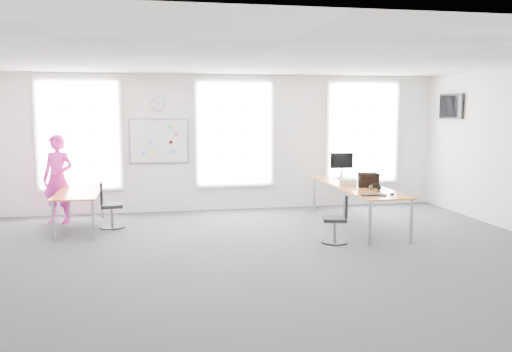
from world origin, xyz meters
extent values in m
plane|color=#28282D|center=(0.00, 0.00, 0.00)|extent=(10.00, 10.00, 0.00)
plane|color=white|center=(0.00, 0.00, 3.00)|extent=(10.00, 10.00, 0.00)
plane|color=white|center=(0.00, 4.00, 1.50)|extent=(10.00, 0.00, 10.00)
plane|color=white|center=(0.00, -4.00, 1.50)|extent=(10.00, 0.00, 10.00)
cube|color=white|center=(-3.00, 3.97, 1.70)|extent=(1.60, 0.06, 2.20)
cube|color=white|center=(0.30, 3.97, 1.70)|extent=(1.60, 0.06, 2.20)
cube|color=white|center=(3.30, 3.97, 1.70)|extent=(1.60, 0.06, 2.20)
cube|color=orange|center=(2.36, 1.89, 0.77)|extent=(0.86, 3.21, 0.03)
cylinder|color=gray|center=(2.00, 0.35, 0.37)|extent=(0.05, 0.05, 0.75)
cylinder|color=gray|center=(2.73, 0.35, 0.37)|extent=(0.05, 0.05, 0.75)
cylinder|color=gray|center=(2.00, 3.44, 0.37)|extent=(0.05, 0.05, 0.75)
cylinder|color=gray|center=(2.73, 3.44, 0.37)|extent=(0.05, 0.05, 0.75)
cube|color=orange|center=(-2.87, 2.62, 0.70)|extent=(0.78, 1.95, 0.03)
cylinder|color=gray|center=(-3.20, 1.71, 0.34)|extent=(0.05, 0.05, 0.68)
cylinder|color=gray|center=(-2.54, 1.71, 0.34)|extent=(0.05, 0.05, 0.68)
cylinder|color=gray|center=(-3.20, 3.54, 0.34)|extent=(0.05, 0.05, 0.68)
cylinder|color=gray|center=(-2.54, 3.54, 0.34)|extent=(0.05, 0.05, 0.68)
cylinder|color=black|center=(1.49, 0.64, 0.01)|extent=(0.45, 0.45, 0.03)
cylinder|color=gray|center=(1.49, 0.64, 0.21)|extent=(0.05, 0.05, 0.36)
cube|color=black|center=(1.49, 0.64, 0.41)|extent=(0.47, 0.47, 0.06)
cube|color=black|center=(1.66, 0.59, 0.65)|extent=(0.14, 0.36, 0.39)
cylinder|color=black|center=(-2.28, 2.55, 0.01)|extent=(0.47, 0.47, 0.03)
cylinder|color=gray|center=(-2.28, 2.55, 0.22)|extent=(0.05, 0.05, 0.38)
cube|color=black|center=(-2.28, 2.55, 0.43)|extent=(0.43, 0.43, 0.06)
cube|color=black|center=(-2.46, 2.54, 0.68)|extent=(0.08, 0.38, 0.41)
imported|color=#ED27AF|center=(-3.34, 3.22, 0.88)|extent=(0.76, 0.64, 1.75)
cube|color=silver|center=(-1.35, 3.97, 1.55)|extent=(1.20, 0.03, 0.90)
cylinder|color=gray|center=(-1.35, 3.97, 2.35)|extent=(0.30, 0.04, 0.30)
cube|color=black|center=(4.95, 3.00, 2.30)|extent=(0.06, 0.90, 0.55)
cube|color=black|center=(2.19, 0.66, 0.79)|extent=(0.45, 0.28, 0.02)
ellipsoid|color=black|center=(2.52, 0.65, 0.80)|extent=(0.08, 0.12, 0.04)
cylinder|color=black|center=(2.43, 1.01, 0.79)|extent=(0.08, 0.08, 0.01)
cylinder|color=black|center=(2.39, 1.25, 0.83)|extent=(0.04, 0.10, 0.10)
cylinder|color=black|center=(2.54, 1.25, 0.83)|extent=(0.04, 0.10, 0.10)
cylinder|color=gold|center=(2.39, 1.25, 0.83)|extent=(0.01, 0.10, 0.10)
cube|color=black|center=(2.46, 1.25, 0.88)|extent=(0.17, 0.02, 0.02)
cube|color=black|center=(2.43, 1.52, 0.93)|extent=(0.37, 0.14, 0.30)
cube|color=orange|center=(2.43, 1.43, 0.92)|extent=(0.35, 0.16, 0.27)
cube|color=black|center=(2.43, 1.42, 0.93)|extent=(0.37, 0.16, 0.29)
cube|color=beige|center=(2.21, 1.97, 0.84)|extent=(0.37, 0.32, 0.11)
cylinder|color=black|center=(2.41, 2.90, 0.79)|extent=(0.20, 0.20, 0.02)
cylinder|color=black|center=(2.41, 2.90, 0.89)|extent=(0.04, 0.04, 0.20)
cube|color=black|center=(2.41, 2.89, 1.17)|extent=(0.49, 0.04, 0.33)
cube|color=black|center=(2.41, 2.87, 1.17)|extent=(0.46, 0.01, 0.29)
camera|label=1|loc=(-1.52, -7.89, 2.27)|focal=38.00mm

